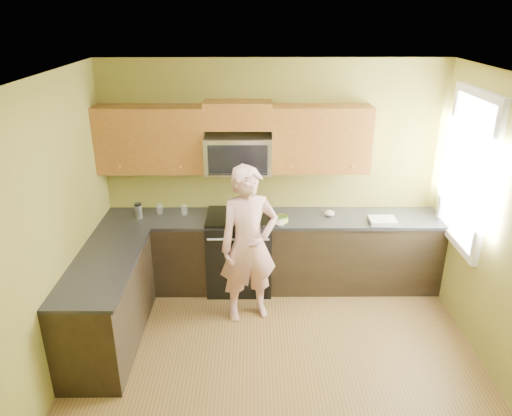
{
  "coord_description": "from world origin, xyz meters",
  "views": [
    {
      "loc": [
        -0.23,
        -3.5,
        3.21
      ],
      "look_at": [
        -0.2,
        1.3,
        1.2
      ],
      "focal_mm": 33.77,
      "sensor_mm": 36.0,
      "label": 1
    }
  ],
  "objects_px": {
    "frying_pan": "(237,224)",
    "butter_tub": "(283,222)",
    "microwave": "(238,172)",
    "woman": "(249,245)",
    "travel_mug": "(139,218)",
    "stove": "(239,251)"
  },
  "relations": [
    {
      "from": "frying_pan",
      "to": "butter_tub",
      "type": "bearing_deg",
      "value": 32.07
    },
    {
      "from": "microwave",
      "to": "woman",
      "type": "height_order",
      "value": "woman"
    },
    {
      "from": "butter_tub",
      "to": "travel_mug",
      "type": "height_order",
      "value": "travel_mug"
    },
    {
      "from": "stove",
      "to": "woman",
      "type": "relative_size",
      "value": 0.54
    },
    {
      "from": "travel_mug",
      "to": "microwave",
      "type": "bearing_deg",
      "value": 6.12
    },
    {
      "from": "woman",
      "to": "travel_mug",
      "type": "bearing_deg",
      "value": 137.88
    },
    {
      "from": "butter_tub",
      "to": "travel_mug",
      "type": "distance_m",
      "value": 1.68
    },
    {
      "from": "woman",
      "to": "frying_pan",
      "type": "xyz_separation_m",
      "value": [
        -0.13,
        0.37,
        0.08
      ]
    },
    {
      "from": "microwave",
      "to": "butter_tub",
      "type": "height_order",
      "value": "microwave"
    },
    {
      "from": "travel_mug",
      "to": "stove",
      "type": "bearing_deg",
      "value": 0.03
    },
    {
      "from": "woman",
      "to": "butter_tub",
      "type": "distance_m",
      "value": 0.64
    },
    {
      "from": "butter_tub",
      "to": "travel_mug",
      "type": "relative_size",
      "value": 0.71
    },
    {
      "from": "microwave",
      "to": "butter_tub",
      "type": "distance_m",
      "value": 0.77
    },
    {
      "from": "woman",
      "to": "travel_mug",
      "type": "distance_m",
      "value": 1.43
    },
    {
      "from": "stove",
      "to": "woman",
      "type": "distance_m",
      "value": 0.74
    },
    {
      "from": "microwave",
      "to": "stove",
      "type": "bearing_deg",
      "value": -90.0
    },
    {
      "from": "travel_mug",
      "to": "frying_pan",
      "type": "bearing_deg",
      "value": -11.78
    },
    {
      "from": "woman",
      "to": "butter_tub",
      "type": "bearing_deg",
      "value": 35.87
    },
    {
      "from": "frying_pan",
      "to": "travel_mug",
      "type": "relative_size",
      "value": 2.49
    },
    {
      "from": "frying_pan",
      "to": "travel_mug",
      "type": "distance_m",
      "value": 1.19
    },
    {
      "from": "woman",
      "to": "stove",
      "type": "bearing_deg",
      "value": 84.54
    },
    {
      "from": "microwave",
      "to": "butter_tub",
      "type": "xyz_separation_m",
      "value": [
        0.51,
        -0.24,
        -0.53
      ]
    }
  ]
}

